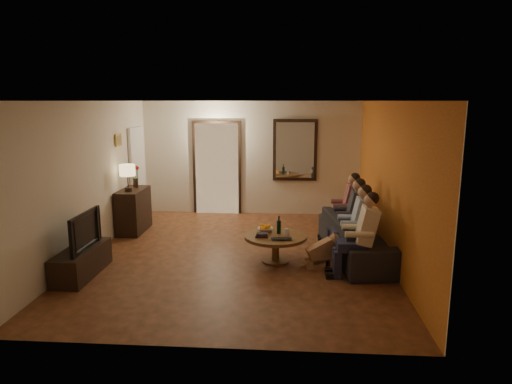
# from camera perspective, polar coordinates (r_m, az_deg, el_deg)

# --- Properties ---
(floor) EXTENTS (5.00, 6.00, 0.01)m
(floor) POSITION_cam_1_polar(r_m,az_deg,el_deg) (7.90, -2.35, -7.88)
(floor) COLOR #3E2710
(floor) RESTS_ON ground
(ceiling) EXTENTS (5.00, 6.00, 0.01)m
(ceiling) POSITION_cam_1_polar(r_m,az_deg,el_deg) (7.46, -2.51, 11.32)
(ceiling) COLOR white
(ceiling) RESTS_ON back_wall
(back_wall) EXTENTS (5.00, 0.02, 2.60)m
(back_wall) POSITION_cam_1_polar(r_m,az_deg,el_deg) (10.53, -0.59, 4.24)
(back_wall) COLOR beige
(back_wall) RESTS_ON floor
(front_wall) EXTENTS (5.00, 0.02, 2.60)m
(front_wall) POSITION_cam_1_polar(r_m,az_deg,el_deg) (4.68, -6.57, -4.88)
(front_wall) COLOR beige
(front_wall) RESTS_ON floor
(left_wall) EXTENTS (0.02, 6.00, 2.60)m
(left_wall) POSITION_cam_1_polar(r_m,az_deg,el_deg) (8.24, -19.98, 1.57)
(left_wall) COLOR beige
(left_wall) RESTS_ON floor
(right_wall) EXTENTS (0.02, 6.00, 2.60)m
(right_wall) POSITION_cam_1_polar(r_m,az_deg,el_deg) (7.71, 16.38, 1.16)
(right_wall) COLOR beige
(right_wall) RESTS_ON floor
(orange_accent) EXTENTS (0.01, 6.00, 2.60)m
(orange_accent) POSITION_cam_1_polar(r_m,az_deg,el_deg) (7.70, 16.31, 1.16)
(orange_accent) COLOR #C25421
(orange_accent) RESTS_ON right_wall
(kitchen_doorway) EXTENTS (1.00, 0.06, 2.10)m
(kitchen_doorway) POSITION_cam_1_polar(r_m,az_deg,el_deg) (10.64, -4.90, 2.91)
(kitchen_doorway) COLOR #FFE0A5
(kitchen_doorway) RESTS_ON floor
(door_trim) EXTENTS (1.12, 0.04, 2.22)m
(door_trim) POSITION_cam_1_polar(r_m,az_deg,el_deg) (10.63, -4.90, 2.91)
(door_trim) COLOR black
(door_trim) RESTS_ON floor
(fridge_glimpse) EXTENTS (0.45, 0.03, 1.70)m
(fridge_glimpse) POSITION_cam_1_polar(r_m,az_deg,el_deg) (10.63, -3.55, 2.11)
(fridge_glimpse) COLOR silver
(fridge_glimpse) RESTS_ON floor
(mirror_frame) EXTENTS (1.00, 0.05, 1.40)m
(mirror_frame) POSITION_cam_1_polar(r_m,az_deg,el_deg) (10.43, 4.90, 5.24)
(mirror_frame) COLOR black
(mirror_frame) RESTS_ON back_wall
(mirror_glass) EXTENTS (0.86, 0.02, 1.26)m
(mirror_glass) POSITION_cam_1_polar(r_m,az_deg,el_deg) (10.40, 4.90, 5.22)
(mirror_glass) COLOR white
(mirror_glass) RESTS_ON back_wall
(white_door) EXTENTS (0.06, 0.85, 2.04)m
(white_door) POSITION_cam_1_polar(r_m,az_deg,el_deg) (10.38, -14.57, 2.22)
(white_door) COLOR white
(white_door) RESTS_ON floor
(framed_art) EXTENTS (0.03, 0.28, 0.24)m
(framed_art) POSITION_cam_1_polar(r_m,az_deg,el_deg) (9.36, -16.82, 6.25)
(framed_art) COLOR #B28C33
(framed_art) RESTS_ON left_wall
(art_canvas) EXTENTS (0.01, 0.22, 0.18)m
(art_canvas) POSITION_cam_1_polar(r_m,az_deg,el_deg) (9.35, -16.74, 6.26)
(art_canvas) COLOR brown
(art_canvas) RESTS_ON left_wall
(dresser) EXTENTS (0.45, 0.97, 0.87)m
(dresser) POSITION_cam_1_polar(r_m,az_deg,el_deg) (9.51, -15.08, -2.24)
(dresser) COLOR black
(dresser) RESTS_ON floor
(table_lamp) EXTENTS (0.30, 0.30, 0.54)m
(table_lamp) POSITION_cam_1_polar(r_m,az_deg,el_deg) (9.17, -15.74, 1.72)
(table_lamp) COLOR beige
(table_lamp) RESTS_ON dresser
(flower_vase) EXTENTS (0.14, 0.14, 0.44)m
(flower_vase) POSITION_cam_1_polar(r_m,az_deg,el_deg) (9.59, -14.85, 1.87)
(flower_vase) COLOR #B51313
(flower_vase) RESTS_ON dresser
(tv_stand) EXTENTS (0.45, 1.25, 0.42)m
(tv_stand) POSITION_cam_1_polar(r_m,az_deg,el_deg) (7.46, -20.96, -8.15)
(tv_stand) COLOR black
(tv_stand) RESTS_ON floor
(tv) EXTENTS (0.97, 0.13, 0.56)m
(tv) POSITION_cam_1_polar(r_m,az_deg,el_deg) (7.32, -21.23, -4.53)
(tv) COLOR black
(tv) RESTS_ON tv_stand
(sofa) EXTENTS (2.45, 1.22, 0.69)m
(sofa) POSITION_cam_1_polar(r_m,az_deg,el_deg) (7.90, 12.78, -5.57)
(sofa) COLOR black
(sofa) RESTS_ON floor
(person_a) EXTENTS (0.60, 0.40, 1.20)m
(person_a) POSITION_cam_1_polar(r_m,az_deg,el_deg) (6.96, 13.14, -5.69)
(person_a) COLOR tan
(person_a) RESTS_ON sofa
(person_b) EXTENTS (0.60, 0.40, 1.20)m
(person_b) POSITION_cam_1_polar(r_m,az_deg,el_deg) (7.52, 12.44, -4.36)
(person_b) COLOR tan
(person_b) RESTS_ON sofa
(person_c) EXTENTS (0.60, 0.40, 1.20)m
(person_c) POSITION_cam_1_polar(r_m,az_deg,el_deg) (8.10, 11.84, -3.21)
(person_c) COLOR tan
(person_c) RESTS_ON sofa
(person_d) EXTENTS (0.60, 0.40, 1.20)m
(person_d) POSITION_cam_1_polar(r_m,az_deg,el_deg) (8.68, 11.32, -2.22)
(person_d) COLOR tan
(person_d) RESTS_ON sofa
(dog) EXTENTS (0.60, 0.37, 0.56)m
(dog) POSITION_cam_1_polar(r_m,az_deg,el_deg) (7.34, 8.20, -7.22)
(dog) COLOR #A4784B
(dog) RESTS_ON floor
(coffee_table) EXTENTS (1.08, 1.08, 0.45)m
(coffee_table) POSITION_cam_1_polar(r_m,az_deg,el_deg) (7.53, 2.44, -7.07)
(coffee_table) COLOR brown
(coffee_table) RESTS_ON floor
(bowl) EXTENTS (0.26, 0.26, 0.06)m
(bowl) POSITION_cam_1_polar(r_m,az_deg,el_deg) (7.67, 1.16, -4.71)
(bowl) COLOR white
(bowl) RESTS_ON coffee_table
(oranges) EXTENTS (0.20, 0.20, 0.08)m
(oranges) POSITION_cam_1_polar(r_m,az_deg,el_deg) (7.65, 1.16, -4.21)
(oranges) COLOR orange
(oranges) RESTS_ON bowl
(wine_bottle) EXTENTS (0.07, 0.07, 0.31)m
(wine_bottle) POSITION_cam_1_polar(r_m,az_deg,el_deg) (7.51, 2.87, -4.08)
(wine_bottle) COLOR black
(wine_bottle) RESTS_ON coffee_table
(wine_glass) EXTENTS (0.06, 0.06, 0.10)m
(wine_glass) POSITION_cam_1_polar(r_m,az_deg,el_deg) (7.49, 3.85, -4.97)
(wine_glass) COLOR silver
(wine_glass) RESTS_ON coffee_table
(book_stack) EXTENTS (0.20, 0.15, 0.07)m
(book_stack) POSITION_cam_1_polar(r_m,az_deg,el_deg) (7.36, 0.72, -5.36)
(book_stack) COLOR black
(book_stack) RESTS_ON coffee_table
(laptop) EXTENTS (0.34, 0.23, 0.03)m
(laptop) POSITION_cam_1_polar(r_m,az_deg,el_deg) (7.19, 3.20, -5.99)
(laptop) COLOR black
(laptop) RESTS_ON coffee_table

